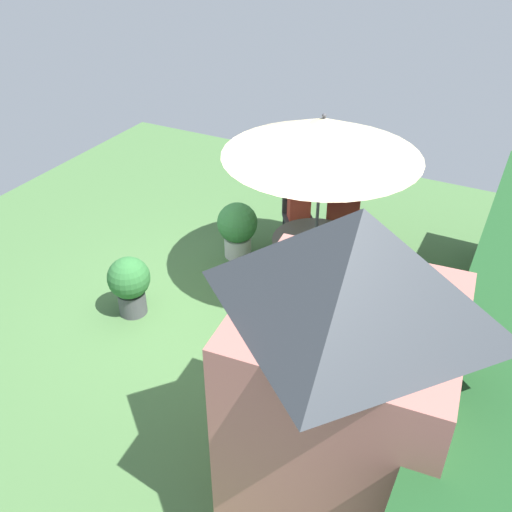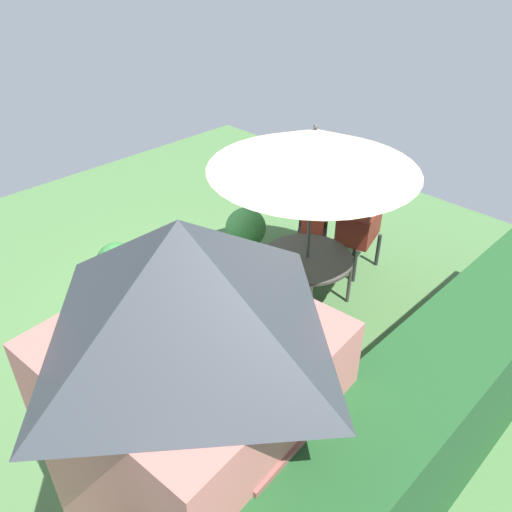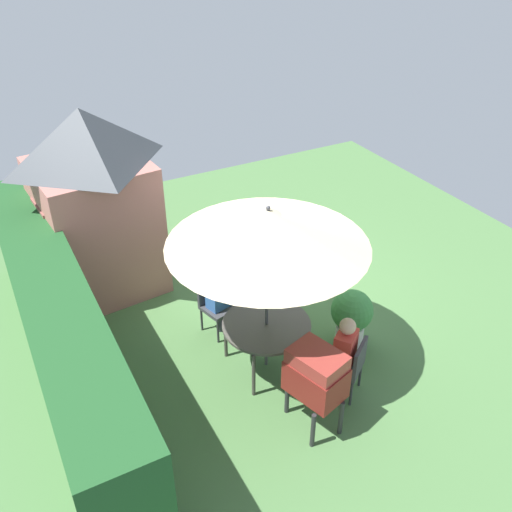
{
  "view_description": "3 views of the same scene",
  "coord_description": "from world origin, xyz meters",
  "px_view_note": "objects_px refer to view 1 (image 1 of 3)",
  "views": [
    {
      "loc": [
        5.39,
        3.31,
        5.05
      ],
      "look_at": [
        -0.22,
        0.42,
        0.87
      ],
      "focal_mm": 39.82,
      "sensor_mm": 36.0,
      "label": 1
    },
    {
      "loc": [
        3.53,
        4.57,
        4.63
      ],
      "look_at": [
        -0.28,
        0.77,
        1.11
      ],
      "focal_mm": 36.17,
      "sensor_mm": 36.0,
      "label": 2
    },
    {
      "loc": [
        -6.39,
        3.91,
        5.81
      ],
      "look_at": [
        -0.21,
        0.6,
        1.28
      ],
      "focal_mm": 39.32,
      "sensor_mm": 36.0,
      "label": 3
    }
  ],
  "objects_px": {
    "patio_table": "(315,243)",
    "person_in_blue": "(305,281)",
    "garden_shed": "(345,371)",
    "patio_umbrella": "(323,137)",
    "person_in_red": "(299,201)",
    "chair_near_shed": "(297,213)",
    "potted_plant_by_shed": "(237,227)",
    "chair_far_side": "(303,301)",
    "bbq_grill": "(344,199)",
    "potted_plant_by_grill": "(130,283)"
  },
  "relations": [
    {
      "from": "patio_table",
      "to": "potted_plant_by_grill",
      "type": "relative_size",
      "value": 1.43
    },
    {
      "from": "chair_near_shed",
      "to": "potted_plant_by_shed",
      "type": "distance_m",
      "value": 1.07
    },
    {
      "from": "chair_far_side",
      "to": "potted_plant_by_grill",
      "type": "distance_m",
      "value": 2.37
    },
    {
      "from": "garden_shed",
      "to": "patio_umbrella",
      "type": "height_order",
      "value": "garden_shed"
    },
    {
      "from": "potted_plant_by_grill",
      "to": "bbq_grill",
      "type": "bearing_deg",
      "value": 146.91
    },
    {
      "from": "bbq_grill",
      "to": "potted_plant_by_shed",
      "type": "distance_m",
      "value": 1.75
    },
    {
      "from": "potted_plant_by_grill",
      "to": "person_in_red",
      "type": "distance_m",
      "value": 3.03
    },
    {
      "from": "potted_plant_by_grill",
      "to": "person_in_red",
      "type": "xyz_separation_m",
      "value": [
        -2.72,
        1.31,
        0.28
      ]
    },
    {
      "from": "chair_far_side",
      "to": "patio_table",
      "type": "bearing_deg",
      "value": -165.0
    },
    {
      "from": "person_in_blue",
      "to": "chair_far_side",
      "type": "bearing_deg",
      "value": 15.0
    },
    {
      "from": "person_in_red",
      "to": "potted_plant_by_shed",
      "type": "bearing_deg",
      "value": -42.15
    },
    {
      "from": "patio_umbrella",
      "to": "potted_plant_by_shed",
      "type": "bearing_deg",
      "value": -96.66
    },
    {
      "from": "patio_table",
      "to": "potted_plant_by_shed",
      "type": "xyz_separation_m",
      "value": [
        -0.16,
        -1.37,
        -0.19
      ]
    },
    {
      "from": "bbq_grill",
      "to": "person_in_red",
      "type": "xyz_separation_m",
      "value": [
        0.29,
        -0.65,
        -0.06
      ]
    },
    {
      "from": "patio_umbrella",
      "to": "bbq_grill",
      "type": "relative_size",
      "value": 2.19
    },
    {
      "from": "bbq_grill",
      "to": "person_in_blue",
      "type": "height_order",
      "value": "person_in_blue"
    },
    {
      "from": "patio_table",
      "to": "potted_plant_by_shed",
      "type": "relative_size",
      "value": 1.36
    },
    {
      "from": "chair_near_shed",
      "to": "person_in_blue",
      "type": "bearing_deg",
      "value": 26.08
    },
    {
      "from": "patio_umbrella",
      "to": "chair_near_shed",
      "type": "height_order",
      "value": "patio_umbrella"
    },
    {
      "from": "garden_shed",
      "to": "person_in_red",
      "type": "xyz_separation_m",
      "value": [
        -4.06,
        -2.15,
        -0.84
      ]
    },
    {
      "from": "potted_plant_by_shed",
      "to": "person_in_red",
      "type": "relative_size",
      "value": 0.73
    },
    {
      "from": "potted_plant_by_grill",
      "to": "patio_umbrella",
      "type": "bearing_deg",
      "value": 132.08
    },
    {
      "from": "person_in_blue",
      "to": "potted_plant_by_shed",
      "type": "bearing_deg",
      "value": -125.55
    },
    {
      "from": "patio_table",
      "to": "person_in_red",
      "type": "xyz_separation_m",
      "value": [
        -0.94,
        -0.67,
        0.07
      ]
    },
    {
      "from": "patio_umbrella",
      "to": "chair_far_side",
      "type": "relative_size",
      "value": 2.92
    },
    {
      "from": "chair_far_side",
      "to": "potted_plant_by_shed",
      "type": "bearing_deg",
      "value": -127.04
    },
    {
      "from": "chair_near_shed",
      "to": "potted_plant_by_shed",
      "type": "height_order",
      "value": "potted_plant_by_shed"
    },
    {
      "from": "garden_shed",
      "to": "patio_table",
      "type": "relative_size",
      "value": 2.53
    },
    {
      "from": "patio_umbrella",
      "to": "potted_plant_by_grill",
      "type": "relative_size",
      "value": 3.0
    },
    {
      "from": "person_in_red",
      "to": "person_in_blue",
      "type": "height_order",
      "value": "same"
    },
    {
      "from": "bbq_grill",
      "to": "person_in_red",
      "type": "bearing_deg",
      "value": -66.34
    },
    {
      "from": "garden_shed",
      "to": "chair_far_side",
      "type": "xyz_separation_m",
      "value": [
        -2.02,
        -1.19,
        -1.1
      ]
    },
    {
      "from": "patio_umbrella",
      "to": "person_in_red",
      "type": "bearing_deg",
      "value": -144.53
    },
    {
      "from": "patio_table",
      "to": "person_in_blue",
      "type": "bearing_deg",
      "value": 15.0
    },
    {
      "from": "potted_plant_by_shed",
      "to": "person_in_blue",
      "type": "xyz_separation_m",
      "value": [
        1.17,
        1.64,
        0.27
      ]
    },
    {
      "from": "potted_plant_by_shed",
      "to": "patio_umbrella",
      "type": "bearing_deg",
      "value": 83.34
    },
    {
      "from": "garden_shed",
      "to": "potted_plant_by_grill",
      "type": "height_order",
      "value": "garden_shed"
    },
    {
      "from": "patio_umbrella",
      "to": "person_in_blue",
      "type": "xyz_separation_m",
      "value": [
        1.01,
        0.27,
        -1.53
      ]
    },
    {
      "from": "garden_shed",
      "to": "person_in_blue",
      "type": "xyz_separation_m",
      "value": [
        -2.11,
        -1.21,
        -0.84
      ]
    },
    {
      "from": "garden_shed",
      "to": "bbq_grill",
      "type": "xyz_separation_m",
      "value": [
        -4.34,
        -1.5,
        -0.77
      ]
    },
    {
      "from": "patio_table",
      "to": "bbq_grill",
      "type": "height_order",
      "value": "bbq_grill"
    },
    {
      "from": "person_in_red",
      "to": "potted_plant_by_grill",
      "type": "bearing_deg",
      "value": -25.65
    },
    {
      "from": "garden_shed",
      "to": "potted_plant_by_shed",
      "type": "xyz_separation_m",
      "value": [
        -3.28,
        -2.85,
        -1.1
      ]
    },
    {
      "from": "chair_near_shed",
      "to": "chair_far_side",
      "type": "relative_size",
      "value": 1.0
    },
    {
      "from": "chair_far_side",
      "to": "person_in_red",
      "type": "relative_size",
      "value": 0.71
    },
    {
      "from": "patio_umbrella",
      "to": "person_in_blue",
      "type": "bearing_deg",
      "value": 15.0
    },
    {
      "from": "chair_near_shed",
      "to": "person_in_red",
      "type": "distance_m",
      "value": 0.28
    },
    {
      "from": "patio_table",
      "to": "garden_shed",
      "type": "bearing_deg",
      "value": 25.43
    },
    {
      "from": "patio_umbrella",
      "to": "chair_near_shed",
      "type": "distance_m",
      "value": 2.18
    },
    {
      "from": "person_in_blue",
      "to": "potted_plant_by_grill",
      "type": "bearing_deg",
      "value": -71.11
    }
  ]
}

